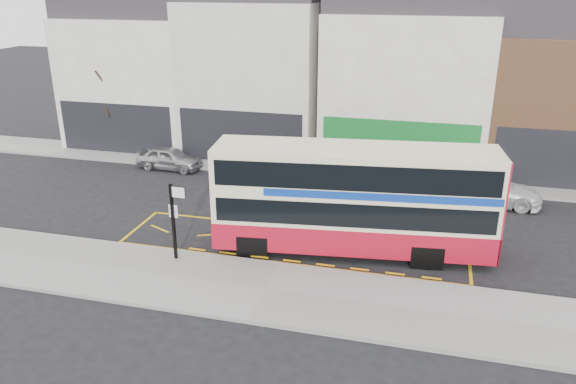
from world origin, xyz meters
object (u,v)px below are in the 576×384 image
(car_grey, at_px, (338,178))
(double_decker_bus, at_px, (355,198))
(street_tree_left, at_px, (110,79))
(car_white, at_px, (487,188))
(bus_stop_post, at_px, (174,215))
(car_silver, at_px, (170,158))
(street_tree_right, at_px, (505,110))

(car_grey, bearing_deg, double_decker_bus, 175.87)
(double_decker_bus, relative_size, street_tree_left, 1.67)
(car_white, bearing_deg, bus_stop_post, 133.44)
(car_silver, bearing_deg, car_white, -89.44)
(double_decker_bus, height_order, car_white, double_decker_bus)
(car_silver, height_order, street_tree_left, street_tree_left)
(double_decker_bus, bearing_deg, street_tree_left, 141.12)
(bus_stop_post, relative_size, car_grey, 0.76)
(car_grey, relative_size, car_white, 0.80)
(double_decker_bus, relative_size, bus_stop_post, 3.61)
(double_decker_bus, bearing_deg, bus_stop_post, -164.75)
(car_grey, height_order, street_tree_right, street_tree_right)
(car_silver, distance_m, car_white, 17.22)
(car_silver, distance_m, car_grey, 9.95)
(double_decker_bus, distance_m, car_silver, 14.03)
(car_grey, distance_m, car_white, 7.30)
(car_silver, relative_size, car_grey, 0.95)
(bus_stop_post, bearing_deg, double_decker_bus, 24.55)
(double_decker_bus, xyz_separation_m, bus_stop_post, (-6.39, -2.61, -0.29))
(car_grey, bearing_deg, street_tree_right, -83.97)
(car_white, bearing_deg, car_silver, 92.36)
(bus_stop_post, bearing_deg, street_tree_left, 130.52)
(double_decker_bus, height_order, bus_stop_post, double_decker_bus)
(double_decker_bus, xyz_separation_m, car_grey, (-1.75, 6.65, -1.61))
(street_tree_right, bearing_deg, car_silver, -171.30)
(street_tree_right, bearing_deg, car_white, -101.73)
(double_decker_bus, xyz_separation_m, car_white, (5.54, 6.81, -1.54))
(bus_stop_post, distance_m, car_silver, 11.61)
(double_decker_bus, distance_m, car_grey, 7.07)
(car_grey, bearing_deg, car_silver, 65.38)
(bus_stop_post, relative_size, street_tree_left, 0.46)
(double_decker_bus, xyz_separation_m, street_tree_right, (6.29, 10.39, 1.57))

